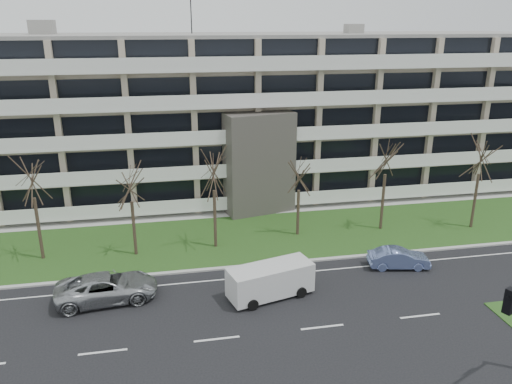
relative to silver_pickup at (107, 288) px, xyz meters
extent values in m
plane|color=black|center=(12.18, -5.30, -0.85)|extent=(160.00, 160.00, 0.00)
cube|color=#2B4C19|center=(12.18, 7.70, -0.82)|extent=(90.00, 10.00, 0.06)
cube|color=#B2B2AD|center=(12.18, 2.70, -0.79)|extent=(90.00, 0.35, 0.12)
cube|color=#B2B2AD|center=(12.18, 13.20, -0.81)|extent=(90.00, 2.00, 0.08)
cube|color=white|center=(12.18, 1.20, -0.85)|extent=(90.00, 0.12, 0.01)
cube|color=#BCAB92|center=(12.18, 20.20, 6.65)|extent=(60.00, 12.00, 15.00)
cube|color=gray|center=(12.18, 20.20, 14.30)|extent=(60.50, 12.50, 0.30)
cube|color=#4C4742|center=(12.18, 13.20, 3.65)|extent=(6.39, 3.69, 9.00)
cube|color=black|center=(12.18, 13.00, 1.15)|extent=(4.92, 1.19, 3.50)
cube|color=gray|center=(-5.82, 20.20, 15.05)|extent=(2.00, 2.00, 1.20)
cylinder|color=black|center=(7.18, 20.20, 16.15)|extent=(0.10, 0.10, 3.50)
cube|color=black|center=(12.18, 14.18, 1.25)|extent=(58.00, 0.10, 1.80)
cube|color=white|center=(12.18, 13.50, -0.25)|extent=(58.00, 1.40, 0.22)
cube|color=white|center=(12.18, 12.85, 0.35)|extent=(58.00, 0.08, 1.00)
cube|color=black|center=(12.18, 14.18, 4.25)|extent=(58.00, 0.10, 1.80)
cube|color=white|center=(12.18, 13.50, 2.75)|extent=(58.00, 1.40, 0.22)
cube|color=white|center=(12.18, 12.85, 3.35)|extent=(58.00, 0.08, 1.00)
cube|color=black|center=(12.18, 14.18, 7.25)|extent=(58.00, 0.10, 1.80)
cube|color=white|center=(12.18, 13.50, 5.75)|extent=(58.00, 1.40, 0.22)
cube|color=white|center=(12.18, 12.85, 6.35)|extent=(58.00, 0.08, 1.00)
cube|color=black|center=(12.18, 14.18, 10.25)|extent=(58.00, 0.10, 1.80)
cube|color=white|center=(12.18, 13.50, 8.75)|extent=(58.00, 1.40, 0.22)
cube|color=white|center=(12.18, 12.85, 9.35)|extent=(58.00, 0.08, 1.00)
cube|color=black|center=(12.18, 14.18, 13.25)|extent=(58.00, 0.10, 1.80)
cube|color=white|center=(12.18, 13.50, 11.75)|extent=(58.00, 1.40, 0.22)
cube|color=white|center=(12.18, 12.85, 12.35)|extent=(58.00, 0.08, 1.00)
imported|color=#A6A8AD|center=(0.00, 0.00, 0.00)|extent=(6.39, 3.42, 1.71)
imported|color=#7286C6|center=(19.66, 0.66, -0.16)|extent=(4.41, 2.20, 1.39)
cube|color=silver|center=(10.01, -1.42, 0.28)|extent=(5.65, 3.27, 1.87)
cube|color=black|center=(10.01, -1.42, 0.82)|extent=(5.23, 3.02, 0.69)
cube|color=silver|center=(12.44, -0.78, 0.13)|extent=(0.81, 1.90, 1.18)
cylinder|color=black|center=(8.64, -2.80, -0.51)|extent=(0.73, 0.41, 0.69)
cylinder|color=black|center=(8.14, -0.90, -0.51)|extent=(0.73, 0.41, 0.69)
cylinder|color=black|center=(11.88, -1.95, -0.51)|extent=(0.73, 0.41, 0.69)
cylinder|color=black|center=(11.38, -0.04, -0.51)|extent=(0.73, 0.41, 0.69)
cube|color=black|center=(16.98, -13.40, 5.14)|extent=(0.45, 0.45, 1.07)
sphere|color=red|center=(16.98, -13.40, 5.48)|extent=(0.21, 0.21, 0.21)
sphere|color=orange|center=(16.98, -13.40, 5.14)|extent=(0.21, 0.21, 0.21)
sphere|color=green|center=(16.98, -13.40, 4.79)|extent=(0.21, 0.21, 0.21)
cylinder|color=#382B21|center=(-5.14, 6.73, 1.50)|extent=(0.24, 0.24, 4.71)
cylinder|color=#382B21|center=(1.49, 6.15, 1.24)|extent=(0.24, 0.24, 4.18)
cylinder|color=#382B21|center=(7.44, 6.40, 1.43)|extent=(0.24, 0.24, 4.57)
cylinder|color=#382B21|center=(14.20, 7.42, 1.06)|extent=(0.24, 0.24, 3.82)
cylinder|color=#382B21|center=(21.31, 7.28, 1.52)|extent=(0.24, 0.24, 4.75)
cylinder|color=#382B21|center=(28.91, 6.17, 1.49)|extent=(0.24, 0.24, 4.69)
camera|label=1|loc=(3.96, -28.36, 15.58)|focal=35.00mm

